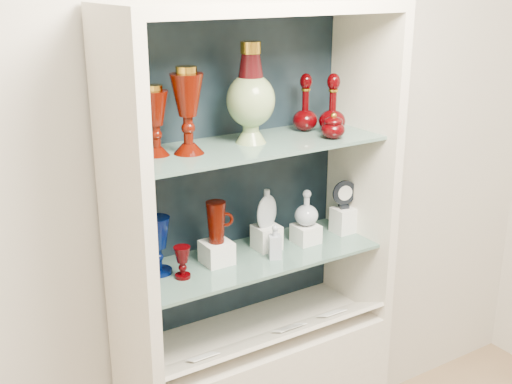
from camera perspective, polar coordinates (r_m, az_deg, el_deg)
wall_back at (r=2.38m, az=-2.83°, el=3.71°), size 3.50×0.02×2.80m
cabinet_back_panel at (r=2.38m, az=-2.45°, el=1.80°), size 0.98×0.02×1.15m
cabinet_side_left at (r=2.02m, az=-11.59°, el=-1.64°), size 0.04×0.40×1.15m
cabinet_side_right at (r=2.50m, az=9.35°, el=2.41°), size 0.04×0.40×1.15m
cabinet_top_cap at (r=2.12m, az=0.00°, el=16.12°), size 1.00×0.40×0.04m
shelf_lower at (r=2.34m, az=-0.26°, el=-5.82°), size 0.92×0.34×0.01m
shelf_upper at (r=2.20m, az=-0.28°, el=4.19°), size 0.92×0.34×0.01m
label_ledge at (r=2.37m, az=1.46°, el=-12.75°), size 0.92×0.17×0.09m
label_card_0 at (r=2.50m, az=6.71°, el=-10.66°), size 0.10×0.06×0.03m
label_card_1 at (r=2.24m, az=-4.75°, el=-14.39°), size 0.10×0.06×0.03m
label_card_2 at (r=2.40m, az=3.11°, el=-11.90°), size 0.10×0.06×0.03m
label_card_3 at (r=2.39m, az=2.79°, el=-12.00°), size 0.10×0.06×0.03m
pedestal_lamp_left at (r=2.05m, az=-6.10°, el=7.20°), size 0.11×0.11×0.28m
pedestal_lamp_right at (r=2.05m, az=-8.91°, el=6.28°), size 0.11×0.11×0.22m
enamel_urn at (r=2.18m, az=-0.47°, el=8.78°), size 0.19×0.19×0.34m
ruby_decanter_a at (r=2.37m, az=4.43°, el=8.24°), size 0.10×0.10×0.24m
ruby_decanter_b at (r=2.35m, az=6.85°, el=8.00°), size 0.13×0.13×0.23m
lidded_bowl at (r=2.27m, az=6.88°, el=5.90°), size 0.11×0.11×0.09m
cobalt_goblet at (r=2.19m, az=-8.68°, el=-4.73°), size 0.09×0.09×0.20m
ruby_goblet_tall at (r=2.14m, az=-10.46°, el=-6.24°), size 0.07×0.07×0.15m
ruby_goblet_small at (r=2.17m, az=-6.56°, el=-6.23°), size 0.08×0.08×0.11m
riser_ruby_pitcher at (r=2.27m, az=-3.51°, el=-5.38°), size 0.10×0.10×0.08m
ruby_pitcher at (r=2.23m, az=-3.57°, el=-2.70°), size 0.13×0.11×0.15m
clear_square_bottle at (r=2.30m, az=1.70°, el=-4.44°), size 0.06×0.06×0.13m
riser_flat_flask at (r=2.38m, az=0.95°, el=-4.03°), size 0.09×0.09×0.09m
flat_flask at (r=2.34m, az=0.96°, el=-1.37°), size 0.11×0.07×0.15m
riser_clear_round_decanter at (r=2.45m, az=4.45°, el=-3.71°), size 0.09×0.09×0.07m
clear_round_decanter at (r=2.41m, az=4.51°, el=-1.48°), size 0.11×0.11×0.13m
riser_cameo_medallion at (r=2.55m, az=7.76°, el=-2.48°), size 0.08×0.08×0.10m
cameo_medallion at (r=2.52m, az=7.86°, el=-0.17°), size 0.10×0.06×0.12m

